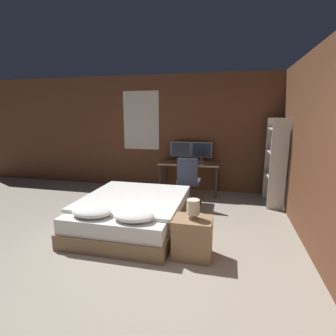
% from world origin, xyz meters
% --- Properties ---
extents(ground_plane, '(20.00, 20.00, 0.00)m').
position_xyz_m(ground_plane, '(0.00, 0.00, 0.00)').
color(ground_plane, '#9E9384').
extents(wall_back, '(12.00, 0.08, 2.70)m').
position_xyz_m(wall_back, '(-0.01, 3.69, 1.35)').
color(wall_back, brown).
rests_on(wall_back, ground_plane).
extents(wall_side_right, '(0.06, 12.00, 2.70)m').
position_xyz_m(wall_side_right, '(2.16, 1.50, 1.35)').
color(wall_side_right, brown).
rests_on(wall_side_right, ground_plane).
extents(bed, '(1.58, 1.94, 0.57)m').
position_xyz_m(bed, '(-0.42, 1.26, 0.25)').
color(bed, '#846647').
rests_on(bed, ground_plane).
extents(nightstand, '(0.49, 0.39, 0.52)m').
position_xyz_m(nightstand, '(0.65, 0.61, 0.26)').
color(nightstand, '#997551').
rests_on(nightstand, ground_plane).
extents(bedside_lamp, '(0.16, 0.16, 0.25)m').
position_xyz_m(bedside_lamp, '(0.65, 0.61, 0.67)').
color(bedside_lamp, gray).
rests_on(bedside_lamp, nightstand).
extents(desk, '(1.34, 0.63, 0.72)m').
position_xyz_m(desk, '(0.19, 3.31, 0.63)').
color(desk, '#846042').
rests_on(desk, ground_plane).
extents(monitor_left, '(0.47, 0.16, 0.45)m').
position_xyz_m(monitor_left, '(-0.06, 3.52, 0.97)').
color(monitor_left, '#B7B7BC').
rests_on(monitor_left, desk).
extents(monitor_right, '(0.47, 0.16, 0.45)m').
position_xyz_m(monitor_right, '(0.43, 3.52, 0.97)').
color(monitor_right, '#B7B7BC').
rests_on(monitor_right, desk).
extents(keyboard, '(0.40, 0.13, 0.02)m').
position_xyz_m(keyboard, '(0.19, 3.10, 0.73)').
color(keyboard, '#B7B7BC').
rests_on(keyboard, desk).
extents(computer_mouse, '(0.07, 0.05, 0.04)m').
position_xyz_m(computer_mouse, '(0.48, 3.10, 0.74)').
color(computer_mouse, '#B7B7BC').
rests_on(computer_mouse, desk).
extents(office_chair, '(0.52, 0.52, 0.97)m').
position_xyz_m(office_chair, '(0.28, 2.58, 0.39)').
color(office_chair, black).
rests_on(office_chair, ground_plane).
extents(bookshelf, '(0.31, 0.76, 1.73)m').
position_xyz_m(bookshelf, '(1.96, 2.94, 0.96)').
color(bookshelf, beige).
rests_on(bookshelf, ground_plane).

